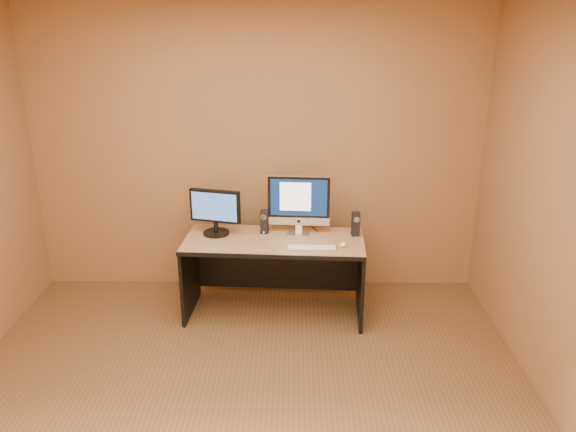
% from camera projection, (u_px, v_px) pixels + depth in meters
% --- Properties ---
extents(floor, '(4.00, 4.00, 0.00)m').
position_uv_depth(floor, '(241.00, 425.00, 3.51)').
color(floor, brown).
rests_on(floor, ground).
extents(walls, '(4.00, 4.00, 2.60)m').
position_uv_depth(walls, '(234.00, 232.00, 3.07)').
color(walls, olive).
rests_on(walls, ground).
extents(desk, '(1.51, 0.73, 0.68)m').
position_uv_depth(desk, '(274.00, 277.00, 4.72)').
color(desk, tan).
rests_on(desk, ground).
extents(imac, '(0.54, 0.23, 0.51)m').
position_uv_depth(imac, '(299.00, 205.00, 4.66)').
color(imac, silver).
rests_on(imac, desk).
extents(second_monitor, '(0.48, 0.32, 0.39)m').
position_uv_depth(second_monitor, '(215.00, 212.00, 4.67)').
color(second_monitor, black).
rests_on(second_monitor, desk).
extents(speaker_left, '(0.07, 0.07, 0.20)m').
position_uv_depth(speaker_left, '(264.00, 222.00, 4.72)').
color(speaker_left, black).
rests_on(speaker_left, desk).
extents(speaker_right, '(0.07, 0.07, 0.20)m').
position_uv_depth(speaker_right, '(356.00, 224.00, 4.67)').
color(speaker_right, black).
rests_on(speaker_right, desk).
extents(keyboard, '(0.40, 0.11, 0.02)m').
position_uv_depth(keyboard, '(312.00, 248.00, 4.43)').
color(keyboard, silver).
rests_on(keyboard, desk).
extents(mouse, '(0.06, 0.10, 0.03)m').
position_uv_depth(mouse, '(343.00, 244.00, 4.48)').
color(mouse, silver).
rests_on(mouse, desk).
extents(cable_a, '(0.08, 0.19, 0.01)m').
position_uv_depth(cable_a, '(314.00, 228.00, 4.85)').
color(cable_a, black).
rests_on(cable_a, desk).
extents(cable_b, '(0.10, 0.14, 0.01)m').
position_uv_depth(cable_b, '(298.00, 227.00, 4.87)').
color(cable_b, black).
rests_on(cable_b, desk).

